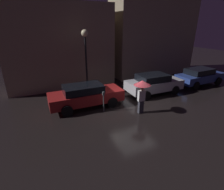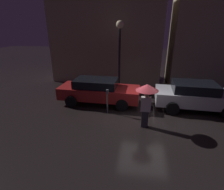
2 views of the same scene
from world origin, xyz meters
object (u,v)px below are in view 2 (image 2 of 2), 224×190
(parked_car_red, at_px, (99,91))
(pedestrian_with_umbrella, at_px, (147,95))
(parked_car_silver, at_px, (196,95))
(street_lamp_near, at_px, (120,40))
(parking_meter, at_px, (107,99))

(parked_car_red, distance_m, pedestrian_with_umbrella, 3.55)
(parked_car_silver, relative_size, street_lamp_near, 0.93)
(parked_car_red, relative_size, parking_meter, 3.64)
(parked_car_silver, distance_m, street_lamp_near, 5.66)
(pedestrian_with_umbrella, distance_m, street_lamp_near, 5.33)
(parking_meter, relative_size, street_lamp_near, 0.28)
(parked_car_red, bearing_deg, parking_meter, -55.92)
(parked_car_red, xyz_separation_m, parked_car_silver, (5.31, 0.05, 0.02))
(parking_meter, bearing_deg, parked_car_red, 122.68)
(pedestrian_with_umbrella, relative_size, street_lamp_near, 0.44)
(pedestrian_with_umbrella, distance_m, parking_meter, 2.33)
(parked_car_silver, height_order, parking_meter, parked_car_silver)
(parked_car_red, height_order, parking_meter, parked_car_red)
(street_lamp_near, bearing_deg, parking_meter, -92.42)
(parked_car_red, distance_m, parked_car_silver, 5.31)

